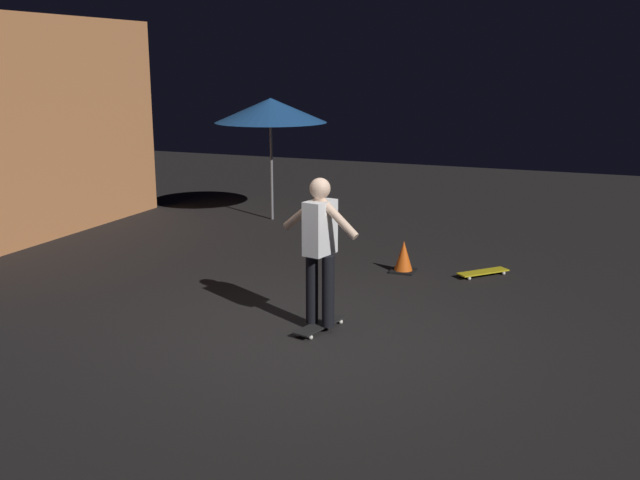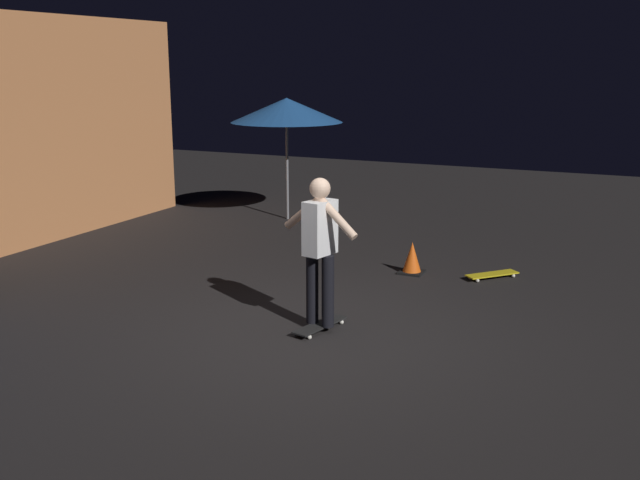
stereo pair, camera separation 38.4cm
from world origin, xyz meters
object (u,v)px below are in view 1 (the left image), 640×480
at_px(skateboard_ridden, 320,325).
at_px(skateboard_spare, 483,272).
at_px(traffic_cone, 404,258).
at_px(skater, 320,241).
at_px(patio_umbrella, 271,110).

bearing_deg(skateboard_ridden, skateboard_spare, -25.12).
xyz_separation_m(skateboard_ridden, traffic_cone, (2.64, -0.24, 0.16)).
height_order(skateboard_ridden, traffic_cone, traffic_cone).
height_order(skateboard_ridden, skateboard_spare, same).
bearing_deg(skateboard_spare, traffic_cone, 101.27).
bearing_deg(skateboard_spare, skater, 154.88).
xyz_separation_m(patio_umbrella, skateboard_spare, (-2.37, -4.43, -2.02)).
bearing_deg(skater, traffic_cone, -5.13).
bearing_deg(patio_umbrella, skateboard_spare, -118.12).
distance_m(patio_umbrella, skater, 6.16).
distance_m(skateboard_ridden, skateboard_spare, 3.16).
xyz_separation_m(skateboard_spare, traffic_cone, (-0.22, 1.10, 0.16)).
relative_size(skateboard_spare, traffic_cone, 1.54).
height_order(patio_umbrella, skateboard_spare, patio_umbrella).
relative_size(skateboard_spare, skater, 0.43).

